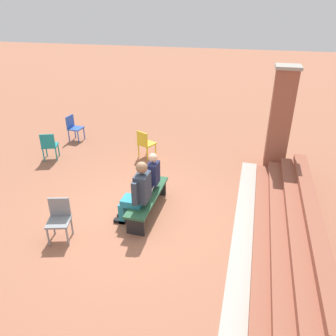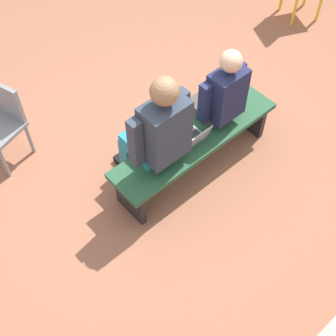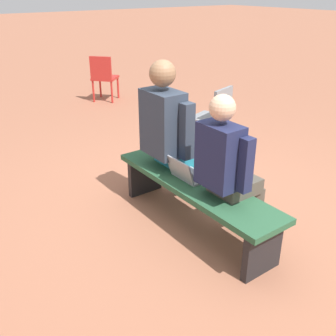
% 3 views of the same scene
% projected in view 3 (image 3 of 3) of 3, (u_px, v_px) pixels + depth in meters
% --- Properties ---
extents(ground_plane, '(60.00, 60.00, 0.00)m').
position_uv_depth(ground_plane, '(195.00, 212.00, 3.80)').
color(ground_plane, '#9E6047').
extents(bench, '(1.80, 0.44, 0.45)m').
position_uv_depth(bench, '(194.00, 191.00, 3.45)').
color(bench, '#285638').
rests_on(bench, ground).
extents(person_student, '(0.51, 0.65, 1.30)m').
position_uv_depth(person_student, '(228.00, 167.00, 3.10)').
color(person_student, '#4C473D').
rests_on(person_student, ground).
extents(person_adult, '(0.60, 0.76, 1.44)m').
position_uv_depth(person_adult, '(173.00, 134.00, 3.62)').
color(person_adult, teal).
rests_on(person_adult, ground).
extents(laptop, '(0.32, 0.29, 0.21)m').
position_uv_depth(laptop, '(187.00, 173.00, 3.44)').
color(laptop, '#9EA0A5').
rests_on(laptop, bench).
extents(plastic_chair_foreground, '(0.59, 0.59, 0.84)m').
position_uv_depth(plastic_chair_foreground, '(103.00, 75.00, 7.23)').
color(plastic_chair_foreground, red).
rests_on(plastic_chair_foreground, ground).
extents(plastic_chair_far_right, '(0.52, 0.52, 0.84)m').
position_uv_depth(plastic_chair_far_right, '(215.00, 115.00, 5.05)').
color(plastic_chair_far_right, gray).
rests_on(plastic_chair_far_right, ground).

